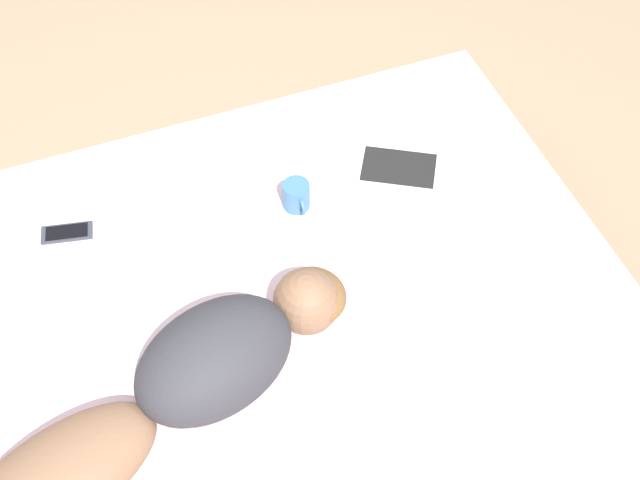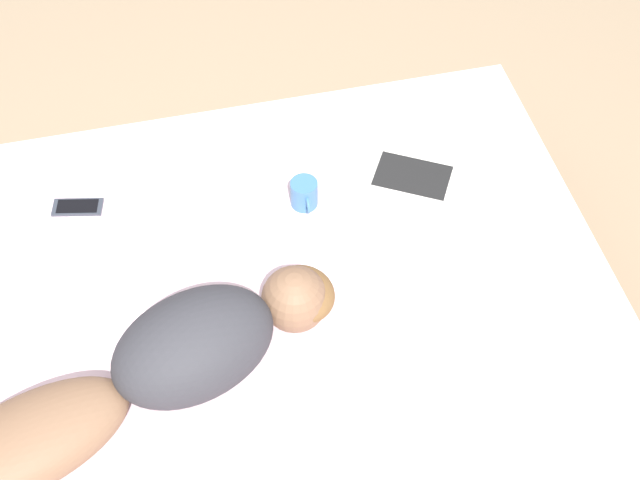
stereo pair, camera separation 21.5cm
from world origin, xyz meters
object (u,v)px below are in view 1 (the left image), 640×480
at_px(person, 181,386).
at_px(coffee_mug, 296,195).
at_px(cell_phone, 67,233).
at_px(open_magazine, 402,143).

height_order(person, coffee_mug, person).
height_order(coffee_mug, cell_phone, coffee_mug).
bearing_deg(open_magazine, coffee_mug, -42.98).
xyz_separation_m(open_magazine, coffee_mug, (0.12, -0.41, 0.04)).
distance_m(open_magazine, cell_phone, 1.10).
bearing_deg(person, open_magazine, 106.65).
bearing_deg(person, coffee_mug, 117.68).
relative_size(open_magazine, cell_phone, 3.48).
xyz_separation_m(person, open_magazine, (-0.67, 0.92, -0.10)).
relative_size(person, coffee_mug, 9.98).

